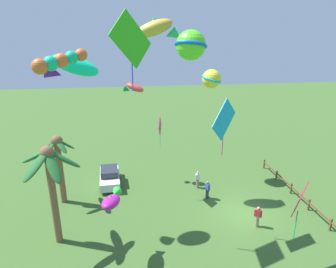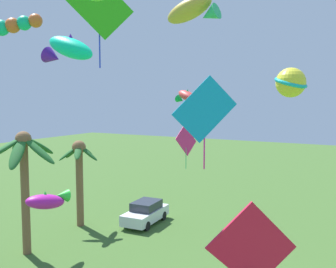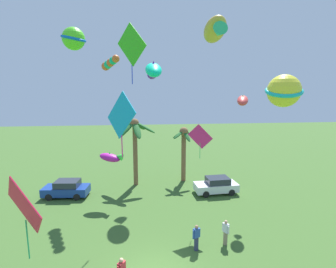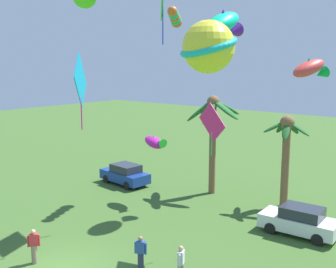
% 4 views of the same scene
% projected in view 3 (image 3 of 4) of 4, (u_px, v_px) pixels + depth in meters
% --- Properties ---
extents(palm_tree_0, '(2.73, 2.66, 5.71)m').
position_uv_depth(palm_tree_0, '(184.00, 144.00, 25.72)').
color(palm_tree_0, brown).
rests_on(palm_tree_0, ground).
extents(palm_tree_1, '(4.00, 3.89, 6.71)m').
position_uv_depth(palm_tree_1, '(135.00, 136.00, 24.43)').
color(palm_tree_1, brown).
rests_on(palm_tree_1, ground).
extents(parked_car_0, '(4.03, 2.03, 1.51)m').
position_uv_depth(parked_car_0, '(66.00, 189.00, 22.22)').
color(parked_car_0, navy).
rests_on(parked_car_0, ground).
extents(parked_car_1, '(4.00, 1.93, 1.51)m').
position_uv_depth(parked_car_1, '(216.00, 185.00, 23.01)').
color(parked_car_1, silver).
rests_on(parked_car_1, ground).
extents(spectator_0, '(0.51, 0.37, 1.59)m').
position_uv_depth(spectator_0, '(196.00, 237.00, 14.67)').
color(spectator_0, '#2D3351').
rests_on(spectator_0, ground).
extents(spectator_2, '(0.37, 0.50, 1.59)m').
position_uv_depth(spectator_2, '(226.00, 232.00, 15.22)').
color(spectator_2, gray).
rests_on(spectator_2, ground).
extents(kite_fish_0, '(1.69, 3.48, 1.95)m').
position_uv_depth(kite_fish_0, '(215.00, 30.00, 16.57)').
color(kite_fish_0, gold).
extents(kite_diamond_1, '(2.16, 2.38, 4.41)m').
position_uv_depth(kite_diamond_1, '(131.00, 45.00, 18.06)').
color(kite_diamond_1, green).
extents(kite_fish_2, '(2.22, 1.45, 0.96)m').
position_uv_depth(kite_fish_2, '(111.00, 157.00, 20.79)').
color(kite_fish_2, '#BB1E9F').
extents(kite_fish_3, '(1.53, 3.42, 1.96)m').
position_uv_depth(kite_fish_3, '(153.00, 71.00, 21.98)').
color(kite_fish_3, '#0BE3AF').
extents(kite_diamond_4, '(1.73, 0.45, 2.48)m').
position_uv_depth(kite_diamond_4, '(200.00, 137.00, 17.59)').
color(kite_diamond_4, '#E02571').
extents(kite_ball_5, '(2.34, 2.32, 1.64)m').
position_uv_depth(kite_ball_5, '(284.00, 91.00, 12.57)').
color(kite_ball_5, yellow).
extents(kite_fish_6, '(1.45, 2.03, 1.12)m').
position_uv_depth(kite_fish_6, '(243.00, 101.00, 19.35)').
color(kite_fish_6, '#E23F3C').
extents(kite_tube_7, '(1.75, 2.44, 1.13)m').
position_uv_depth(kite_tube_7, '(110.00, 63.00, 21.46)').
color(kite_tube_7, orange).
extents(kite_diamond_8, '(1.69, 2.04, 3.64)m').
position_uv_depth(kite_diamond_8, '(121.00, 116.00, 13.46)').
color(kite_diamond_8, '#11A2D6').
extents(kite_diamond_9, '(2.13, 1.87, 3.84)m').
position_uv_depth(kite_diamond_9, '(24.00, 207.00, 10.58)').
color(kite_diamond_9, red).
extents(kite_ball_10, '(2.07, 2.07, 1.36)m').
position_uv_depth(kite_ball_10, '(74.00, 39.00, 15.17)').
color(kite_ball_10, '#56E826').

